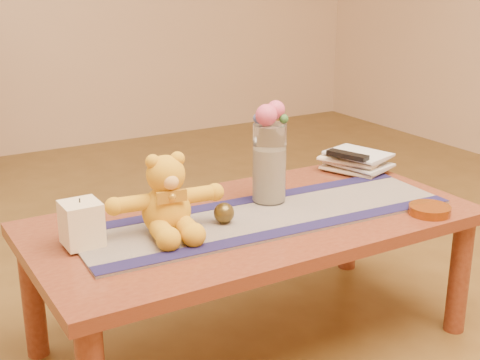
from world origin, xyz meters
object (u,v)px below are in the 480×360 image
glass_vase (269,163)px  pillar_candle (81,223)px  tv_remote (348,155)px  amber_dish (430,210)px  bronze_ball (224,213)px  teddy_bear (166,195)px  book_bottom (344,174)px

glass_vase → pillar_candle: bearing=-177.0°
tv_remote → amber_dish: 0.44m
pillar_candle → bronze_ball: (0.42, -0.06, -0.03)m
teddy_bear → amber_dish: bearing=-13.0°
teddy_bear → pillar_candle: teddy_bear is taller
book_bottom → pillar_candle: bearing=164.9°
pillar_candle → book_bottom: (1.04, 0.13, -0.06)m
pillar_candle → tv_remote: bearing=6.7°
tv_remote → book_bottom: bearing=90.0°
teddy_bear → book_bottom: size_ratio=1.49×
pillar_candle → teddy_bear: bearing=-6.9°
teddy_bear → tv_remote: size_ratio=2.08×
pillar_candle → book_bottom: size_ratio=0.56×
teddy_bear → amber_dish: (0.78, -0.28, -0.11)m
book_bottom → tv_remote: size_ratio=1.39×
book_bottom → amber_dish: size_ratio=1.68×
teddy_bear → amber_dish: teddy_bear is taller
glass_vase → book_bottom: glass_vase is taller
tv_remote → amber_dish: (-0.02, -0.44, -0.07)m
teddy_bear → glass_vase: 0.40m
pillar_candle → bronze_ball: pillar_candle is taller
teddy_bear → book_bottom: teddy_bear is taller
teddy_bear → amber_dish: size_ratio=2.51×
glass_vase → tv_remote: (0.40, 0.09, -0.05)m
bronze_ball → amber_dish: bearing=-22.5°
teddy_bear → glass_vase: (0.40, 0.06, 0.02)m
pillar_candle → glass_vase: (0.65, 0.03, 0.07)m
bronze_ball → tv_remote: 0.66m
teddy_bear → tv_remote: (0.80, 0.15, -0.04)m
bronze_ball → pillar_candle: bearing=171.7°
tv_remote → amber_dish: bearing=-111.8°
pillar_candle → book_bottom: bearing=7.2°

